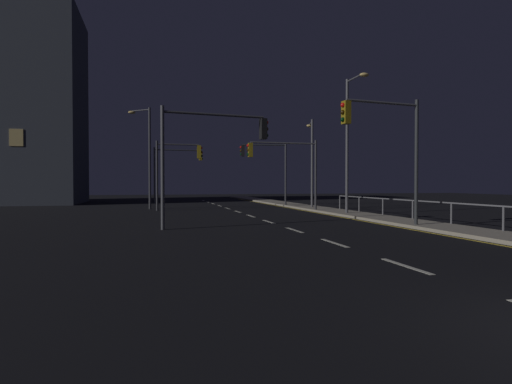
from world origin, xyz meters
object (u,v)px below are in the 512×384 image
traffic_light_near_left (212,143)px  street_lamp_mid_block (312,154)px  traffic_light_far_left (177,162)px  street_lamp_across_street (146,149)px  traffic_light_mid_right (386,135)px  street_lamp_median (350,133)px  traffic_light_far_center (285,159)px  traffic_light_mid_left (176,164)px  traffic_light_far_right (266,161)px

traffic_light_near_left → street_lamp_mid_block: (9.66, 12.62, 0.52)m
traffic_light_far_left → street_lamp_across_street: bearing=130.9°
traffic_light_mid_right → street_lamp_mid_block: (2.46, 14.89, 0.24)m
street_lamp_median → street_lamp_across_street: (-12.22, 9.94, -0.44)m
street_lamp_across_street → street_lamp_median: bearing=-39.1°
traffic_light_far_center → traffic_light_near_left: 11.26m
traffic_light_far_left → street_lamp_mid_block: (10.42, -0.04, 0.74)m
traffic_light_near_left → traffic_light_mid_left: bearing=90.5°
street_lamp_median → street_lamp_mid_block: bearing=86.9°
traffic_light_mid_left → traffic_light_near_left: traffic_light_mid_left is taller
traffic_light_far_left → street_lamp_mid_block: size_ratio=0.74×
traffic_light_near_left → street_lamp_across_street: bearing=101.0°
traffic_light_far_left → traffic_light_mid_right: traffic_light_mid_right is taller
traffic_light_mid_right → traffic_light_far_center: bearing=94.1°
traffic_light_mid_left → traffic_light_far_right: (7.14, -8.11, -0.03)m
traffic_light_far_right → street_lamp_across_street: (-9.89, -1.12, 0.72)m
traffic_light_mid_left → traffic_light_far_right: bearing=-48.6°
traffic_light_far_left → street_lamp_mid_block: 10.44m
traffic_light_far_left → traffic_light_near_left: (0.76, -12.67, 0.22)m
traffic_light_far_left → street_lamp_median: (10.02, -7.41, 1.56)m
traffic_light_mid_left → street_lamp_median: size_ratio=0.67×
traffic_light_far_right → traffic_light_far_left: bearing=-154.6°
street_lamp_median → traffic_light_mid_left: bearing=116.3°
traffic_light_far_left → traffic_light_mid_right: bearing=-61.9°
traffic_light_far_center → traffic_light_far_left: 7.88m
traffic_light_far_left → traffic_light_far_right: 8.54m
traffic_light_far_center → street_lamp_across_street: bearing=147.6°
traffic_light_far_left → street_lamp_across_street: size_ratio=0.65×
traffic_light_near_left → street_lamp_mid_block: bearing=52.6°
traffic_light_far_left → street_lamp_across_street: street_lamp_across_street is taller
traffic_light_far_left → street_lamp_median: street_lamp_median is taller
traffic_light_near_left → street_lamp_median: 10.74m
traffic_light_near_left → street_lamp_across_street: (-2.95, 15.20, 0.90)m
traffic_light_far_center → traffic_light_near_left: bearing=-124.4°
traffic_light_far_left → traffic_light_far_right: bearing=25.4°
traffic_light_mid_left → traffic_light_mid_right: bearing=-74.5°
traffic_light_far_center → traffic_light_mid_left: traffic_light_mid_left is taller
traffic_light_far_right → street_lamp_mid_block: (2.72, -3.70, 0.34)m
traffic_light_far_right → traffic_light_mid_right: bearing=-89.2°
traffic_light_far_center → traffic_light_far_left: traffic_light_far_left is taller
traffic_light_mid_left → street_lamp_mid_block: bearing=-50.1°
traffic_light_mid_right → traffic_light_mid_left: 27.70m
traffic_light_mid_right → traffic_light_far_right: traffic_light_mid_right is taller
traffic_light_mid_right → street_lamp_median: 7.87m
traffic_light_far_center → traffic_light_far_left: bearing=154.6°
traffic_light_far_left → traffic_light_mid_right: 16.92m
traffic_light_far_right → street_lamp_mid_block: bearing=-53.7°
traffic_light_far_center → street_lamp_mid_block: size_ratio=0.74×
traffic_light_far_right → traffic_light_near_left: (-6.94, -16.32, -0.18)m
street_lamp_mid_block → traffic_light_far_center: bearing=-134.7°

